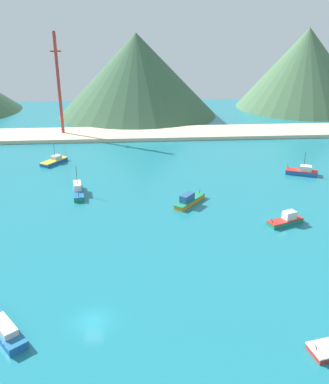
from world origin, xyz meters
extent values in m
cube|color=teal|center=(0.00, 30.00, -0.25)|extent=(260.00, 280.00, 0.50)
cube|color=#198466|center=(35.96, 26.62, 0.41)|extent=(7.82, 4.98, 0.82)
cube|color=red|center=(35.96, 26.62, 0.92)|extent=(7.97, 5.08, 0.20)
cube|color=silver|center=(36.83, 26.97, 1.81)|extent=(2.92, 2.55, 1.59)
cylinder|color=#4C3823|center=(32.84, 25.36, 1.39)|extent=(0.51, 0.30, 1.12)
cylinder|color=#4C3823|center=(27.53, -8.28, 1.20)|extent=(0.46, 0.20, 0.97)
cube|color=#1E5BA8|center=(-16.81, 69.03, 0.42)|extent=(7.05, 8.53, 0.84)
cube|color=gold|center=(-16.81, 69.03, 0.94)|extent=(7.19, 8.70, 0.20)
cube|color=beige|center=(-16.23, 69.90, 1.55)|extent=(3.19, 3.27, 1.02)
cylinder|color=#4C3823|center=(-16.51, 69.48, 3.87)|extent=(0.11, 0.11, 3.62)
cube|color=orange|center=(18.26, 38.13, 0.43)|extent=(7.79, 8.93, 0.86)
cube|color=#238C5B|center=(18.26, 38.13, 0.96)|extent=(7.95, 9.11, 0.20)
cube|color=#28568C|center=(17.51, 37.19, 1.85)|extent=(3.69, 4.01, 1.59)
cylinder|color=#4C3823|center=(20.96, 41.50, 1.46)|extent=(0.42, 0.48, 1.17)
cube|color=#1E5BA8|center=(-11.79, -0.87, 0.50)|extent=(8.57, 10.08, 0.99)
cube|color=#1E669E|center=(-11.79, -0.87, 1.09)|extent=(8.74, 10.28, 0.20)
cube|color=beige|center=(-10.96, -1.94, 1.62)|extent=(4.37, 4.91, 0.86)
cube|color=#1E5BA8|center=(50.27, 54.80, 0.50)|extent=(8.47, 5.90, 1.00)
cube|color=red|center=(50.27, 54.80, 1.10)|extent=(8.64, 6.01, 0.20)
cube|color=silver|center=(51.18, 54.40, 1.86)|extent=(3.55, 3.20, 1.33)
cylinder|color=#4C3823|center=(47.00, 56.22, 1.69)|extent=(0.59, 0.35, 1.35)
cylinder|color=#4C3823|center=(50.65, 54.63, 4.36)|extent=(0.13, 0.13, 3.67)
cube|color=#198466|center=(-7.17, 45.04, 0.48)|extent=(3.70, 9.39, 0.96)
cube|color=#1E669E|center=(-7.17, 45.04, 1.06)|extent=(3.78, 9.58, 0.20)
cube|color=silver|center=(-7.36, 46.17, 1.87)|extent=(2.33, 4.28, 1.42)
cylinder|color=#4C3823|center=(-6.51, 40.98, 1.63)|extent=(0.21, 0.58, 1.30)
cylinder|color=#4C3823|center=(-7.22, 45.37, 4.79)|extent=(0.12, 0.12, 4.43)
cube|color=beige|center=(0.00, 99.03, 0.60)|extent=(247.00, 17.49, 1.20)
cone|color=#3D6042|center=(8.12, 134.68, 16.73)|extent=(67.53, 67.53, 33.47)
cone|color=#476B47|center=(84.89, 144.97, 17.62)|extent=(60.39, 60.39, 35.23)
cylinder|color=#B7332D|center=(-18.74, 100.00, 17.42)|extent=(1.07, 1.07, 34.83)
cylinder|color=#B7332D|center=(-18.74, 100.00, 28.56)|extent=(3.48, 0.53, 0.53)
cylinder|color=#B7332D|center=(-18.74, 100.00, 21.59)|extent=(0.53, 2.79, 0.53)
camera|label=1|loc=(6.35, -45.83, 37.67)|focal=38.82mm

